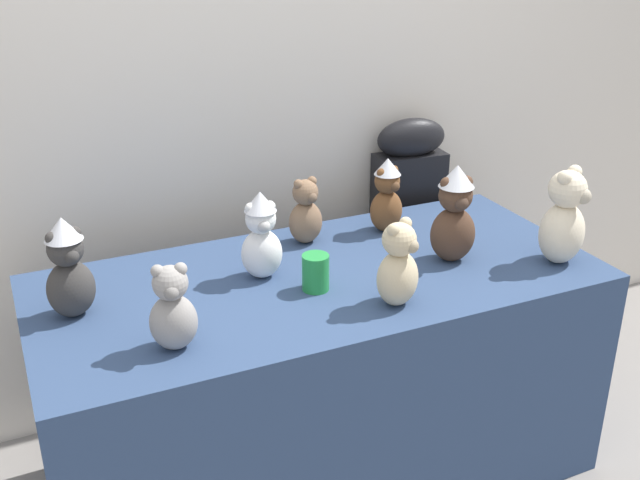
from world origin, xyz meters
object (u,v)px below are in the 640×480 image
at_px(display_table, 320,378).
at_px(teddy_bear_chestnut, 387,196).
at_px(teddy_bear_snow, 261,236).
at_px(teddy_bear_sand, 398,266).
at_px(teddy_bear_ash, 173,310).
at_px(teddy_bear_cocoa, 454,215).
at_px(instrument_case, 406,243).
at_px(teddy_bear_cream, 564,219).
at_px(teddy_bear_charcoal, 68,269).
at_px(teddy_bear_mocha, 306,213).
at_px(party_cup_green, 316,272).

relative_size(display_table, teddy_bear_chestnut, 6.60).
xyz_separation_m(teddy_bear_snow, teddy_bear_sand, (0.29, -0.32, -0.02)).
distance_m(display_table, teddy_bear_snow, 0.54).
height_order(teddy_bear_ash, teddy_bear_cocoa, teddy_bear_cocoa).
height_order(teddy_bear_chestnut, teddy_bear_ash, teddy_bear_chestnut).
relative_size(instrument_case, teddy_bear_cream, 3.34).
distance_m(teddy_bear_cream, teddy_bear_sand, 0.61).
distance_m(instrument_case, teddy_bear_charcoal, 1.46).
height_order(teddy_bear_cocoa, teddy_bear_sand, teddy_bear_cocoa).
bearing_deg(teddy_bear_snow, teddy_bear_cocoa, -5.73).
xyz_separation_m(display_table, teddy_bear_cocoa, (0.43, -0.07, 0.53)).
distance_m(display_table, teddy_bear_chestnut, 0.65).
bearing_deg(instrument_case, teddy_bear_mocha, -149.61).
relative_size(teddy_bear_chestnut, teddy_bear_sand, 1.03).
xyz_separation_m(teddy_bear_cream, party_cup_green, (-0.78, 0.15, -0.09)).
bearing_deg(teddy_bear_chestnut, teddy_bear_sand, -127.99).
relative_size(instrument_case, teddy_bear_sand, 4.08).
distance_m(teddy_bear_cocoa, party_cup_green, 0.49).
distance_m(instrument_case, teddy_bear_sand, 0.98).
relative_size(teddy_bear_charcoal, teddy_bear_cocoa, 0.92).
relative_size(display_table, teddy_bear_ash, 7.28).
relative_size(teddy_bear_sand, party_cup_green, 2.32).
bearing_deg(display_table, instrument_case, 40.10).
distance_m(instrument_case, teddy_bear_ash, 1.39).
relative_size(instrument_case, teddy_bear_ash, 4.38).
height_order(instrument_case, teddy_bear_mocha, instrument_case).
height_order(instrument_case, teddy_bear_cocoa, teddy_bear_cocoa).
height_order(display_table, teddy_bear_cream, teddy_bear_cream).
xyz_separation_m(teddy_bear_chestnut, teddy_bear_cocoa, (0.07, -0.30, 0.03)).
height_order(instrument_case, teddy_bear_sand, instrument_case).
bearing_deg(teddy_bear_charcoal, instrument_case, 5.47).
bearing_deg(instrument_case, teddy_bear_snow, -145.40).
height_order(display_table, instrument_case, instrument_case).
xyz_separation_m(display_table, teddy_bear_chestnut, (0.35, 0.23, 0.50)).
xyz_separation_m(teddy_bear_snow, party_cup_green, (0.11, -0.14, -0.08)).
height_order(teddy_bear_chestnut, teddy_bear_sand, teddy_bear_chestnut).
xyz_separation_m(teddy_bear_cocoa, teddy_bear_sand, (-0.30, -0.18, -0.04)).
relative_size(display_table, teddy_bear_charcoal, 5.94).
bearing_deg(teddy_bear_ash, teddy_bear_charcoal, 138.05).
relative_size(teddy_bear_snow, teddy_bear_ash, 1.16).
height_order(teddy_bear_chestnut, teddy_bear_cocoa, teddy_bear_cocoa).
bearing_deg(teddy_bear_sand, teddy_bear_cocoa, 3.82).
distance_m(instrument_case, teddy_bear_cocoa, 0.73).
xyz_separation_m(teddy_bear_mocha, teddy_bear_charcoal, (-0.78, -0.19, 0.04)).
distance_m(display_table, party_cup_green, 0.44).
height_order(teddy_bear_snow, teddy_bear_mocha, teddy_bear_snow).
distance_m(teddy_bear_cream, teddy_bear_ash, 1.24).
distance_m(teddy_bear_snow, teddy_bear_cocoa, 0.61).
xyz_separation_m(instrument_case, teddy_bear_cream, (0.11, -0.74, 0.36)).
xyz_separation_m(display_table, teddy_bear_mocha, (0.06, 0.25, 0.48)).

